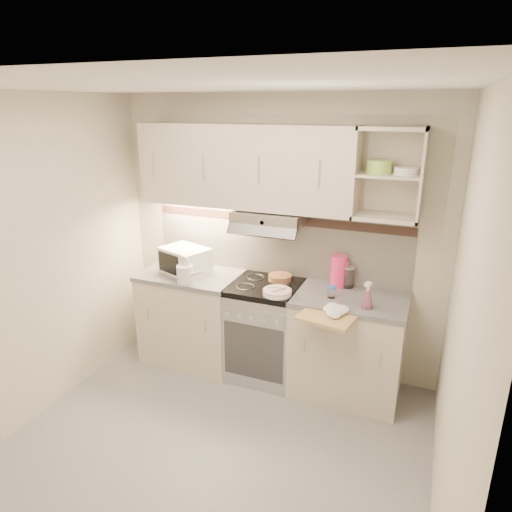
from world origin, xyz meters
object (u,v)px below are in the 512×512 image
Objects in this scene: pink_pitcher at (339,271)px; watering_can at (186,273)px; electric_range at (265,330)px; microwave at (185,260)px; cutting_board at (329,316)px; glass_jar at (348,277)px; spray_bottle at (368,297)px; plate_stack at (277,292)px.

watering_can is at bearing -168.31° from pink_pitcher.
electric_range is 3.18× the size of watering_can.
microwave reaches higher than cutting_board.
watering_can is (-0.67, -0.22, 0.54)m from electric_range.
electric_range is at bearing 33.00° from watering_can.
pink_pitcher is (0.60, 0.20, 0.59)m from electric_range.
pink_pitcher is at bearing 18.50° from electric_range.
watering_can reaches higher than cutting_board.
electric_range is at bearing -168.23° from pink_pitcher.
glass_jar is 0.43m from spray_bottle.
glass_jar is (0.68, 0.20, 0.55)m from electric_range.
electric_range is 0.89m from watering_can.
plate_stack is at bearing -46.64° from electric_range.
glass_jar is 0.82× the size of spray_bottle.
cutting_board is at bearing -28.57° from electric_range.
microwave is 1.25× the size of cutting_board.
watering_can is 1.34m from pink_pitcher.
microwave is 1.79× the size of watering_can.
spray_bottle is (0.90, -0.17, 0.54)m from electric_range.
electric_range is 1.78× the size of microwave.
glass_jar reaches higher than plate_stack.
microwave is 0.99m from plate_stack.
glass_jar is at bearing 138.81° from spray_bottle.
pink_pitcher reaches higher than microwave.
electric_range is at bearing 160.96° from cutting_board.
spray_bottle is (0.73, 0.01, 0.07)m from plate_stack.
electric_range is 2.22× the size of cutting_board.
electric_range reaches higher than cutting_board.
pink_pitcher reaches higher than electric_range.
pink_pitcher reaches higher than watering_can.
pink_pitcher is at bearing 41.61° from plate_stack.
electric_range is 3.85× the size of spray_bottle.
plate_stack is 1.02× the size of spray_bottle.
microwave is 0.26m from watering_can.
electric_range is 1.07m from spray_bottle.
electric_range is 0.53m from plate_stack.
pink_pitcher is 1.18× the size of spray_bottle.
plate_stack is 0.59× the size of cutting_board.
spray_bottle reaches higher than electric_range.
glass_jar is (0.09, -0.00, -0.04)m from pink_pitcher.
spray_bottle is at bearing 45.48° from cutting_board.
glass_jar is at bearing 31.98° from watering_can.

